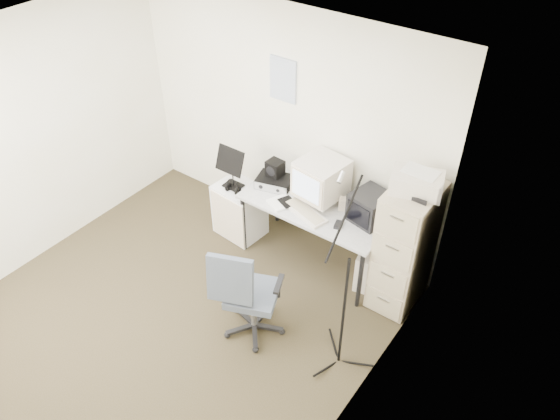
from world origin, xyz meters
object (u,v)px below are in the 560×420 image
Objects in this scene: filing_cabinet at (405,247)px; office_chair at (253,292)px; desk at (315,233)px; side_cart at (240,210)px.

filing_cabinet is 1.45m from office_chair.
desk is at bearing -178.19° from filing_cabinet.
office_chair is 1.42m from side_cart.
side_cart is at bearing 111.95° from office_chair.
filing_cabinet is 0.87× the size of desk.
office_chair is at bearing -127.68° from filing_cabinet.
filing_cabinet reaches higher than desk.
office_chair is (-0.88, -1.14, -0.16)m from filing_cabinet.
filing_cabinet is at bearing 30.02° from office_chair.
desk is 1.53× the size of office_chair.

